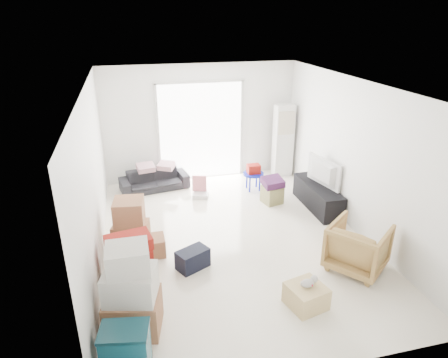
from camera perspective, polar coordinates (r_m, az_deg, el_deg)
name	(u,v)px	position (r m, az deg, el deg)	size (l,w,h in m)	color
room_shell	(234,168)	(6.64, 1.45, 1.63)	(4.98, 6.48, 3.18)	white
sliding_door	(201,127)	(9.44, -3.34, 7.37)	(2.10, 0.04, 2.33)	white
ac_tower	(283,141)	(9.77, 8.43, 5.45)	(0.45, 0.30, 1.75)	silver
tv_console	(318,196)	(8.42, 13.25, -2.42)	(0.45, 1.49, 0.50)	black
television	(319,182)	(8.29, 13.44, -0.47)	(0.96, 0.55, 0.13)	black
sofa	(154,177)	(9.16, -9.95, 0.30)	(1.52, 0.44, 0.59)	black
pillow_left	(145,162)	(9.04, -11.19, 2.39)	(0.42, 0.33, 0.13)	#B9878E
pillow_right	(166,161)	(9.08, -8.30, 2.61)	(0.33, 0.27, 0.11)	#B9878E
armchair	(358,245)	(6.58, 18.62, -8.90)	(0.82, 0.77, 0.84)	#A88C4A
storage_bins	(126,351)	(4.89, -13.81, -22.73)	(0.58, 0.45, 0.61)	#114D5D
box_stack_a	(132,294)	(5.22, -13.07, -15.69)	(0.77, 0.69, 1.22)	#8A5C3E
box_stack_b	(131,263)	(6.08, -13.21, -11.55)	(0.70, 0.69, 0.81)	#8A5C3E
box_stack_c	(130,223)	(7.03, -13.26, -6.18)	(0.68, 0.62, 0.85)	#8A5C3E
loose_box	(153,246)	(6.82, -10.04, -9.38)	(0.38, 0.38, 0.31)	#8A5C3E
duffel_bag	(193,259)	(6.41, -4.49, -11.31)	(0.49, 0.30, 0.32)	black
ottoman	(272,195)	(8.48, 6.87, -2.21)	(0.37, 0.37, 0.37)	#8F8953
blanket	(273,183)	(8.38, 6.95, -0.64)	(0.41, 0.41, 0.14)	#431B45
kids_table	(253,172)	(8.97, 4.23, 1.00)	(0.47, 0.47, 0.60)	#0C19A9
toy_walker	(200,191)	(8.76, -3.42, -1.68)	(0.41, 0.38, 0.45)	silver
wood_crate	(306,296)	(5.79, 11.65, -16.05)	(0.47, 0.47, 0.32)	#D7C07C
plush_bunny	(309,282)	(5.67, 12.06, -14.22)	(0.26, 0.15, 0.13)	#B2ADA8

